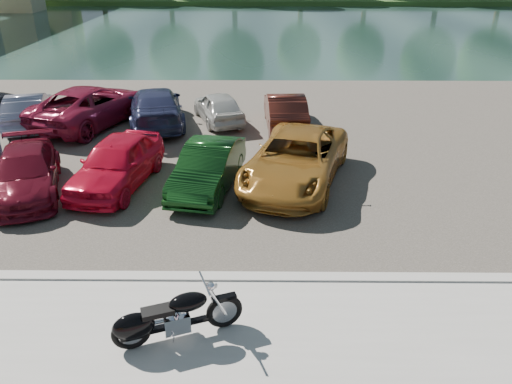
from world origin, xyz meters
TOP-DOWN VIEW (x-y plane):
  - ground at (0.00, 0.00)m, footprint 200.00×200.00m
  - kerb at (0.00, 2.00)m, footprint 60.00×0.30m
  - parking_lot at (0.00, 11.00)m, footprint 60.00×18.00m
  - river at (0.00, 40.00)m, footprint 120.00×40.00m
  - motorcycle at (-1.08, 0.12)m, footprint 2.24×1.08m
  - car_3 at (-6.09, 6.15)m, footprint 3.00×4.60m
  - car_4 at (-3.63, 6.68)m, footprint 2.37×4.43m
  - car_5 at (-0.96, 6.52)m, footprint 2.08×4.15m
  - car_6 at (1.58, 6.95)m, footprint 3.90×5.82m
  - car_9 at (-8.53, 12.14)m, footprint 2.42×4.24m
  - car_10 at (-6.16, 12.46)m, footprint 4.31×6.09m
  - car_11 at (-3.59, 12.41)m, footprint 3.14×5.36m
  - car_12 at (-1.15, 12.81)m, footprint 2.56×3.87m
  - car_13 at (1.49, 12.13)m, footprint 1.65×4.18m

SIDE VIEW (x-z plane):
  - ground at x=0.00m, z-range 0.00..0.00m
  - river at x=0.00m, z-range 0.00..0.00m
  - parking_lot at x=0.00m, z-range 0.00..0.04m
  - kerb at x=0.00m, z-range 0.00..0.14m
  - motorcycle at x=-1.08m, z-range 0.04..1.09m
  - car_12 at x=-1.15m, z-range 0.04..1.26m
  - car_3 at x=-6.09m, z-range 0.04..1.28m
  - car_5 at x=-0.96m, z-range 0.04..1.35m
  - car_9 at x=-8.53m, z-range 0.04..1.36m
  - car_13 at x=1.49m, z-range 0.04..1.40m
  - car_4 at x=-3.63m, z-range 0.04..1.47m
  - car_11 at x=-3.59m, z-range 0.04..1.50m
  - car_6 at x=1.58m, z-range 0.04..1.52m
  - car_10 at x=-6.16m, z-range 0.04..1.58m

